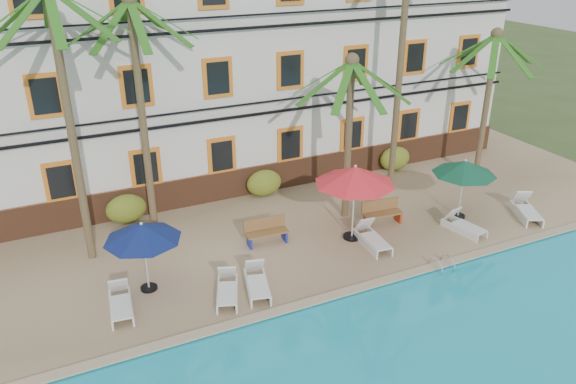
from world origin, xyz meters
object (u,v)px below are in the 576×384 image
palm_b (139,86)px  palm_c (350,113)px  pool_ladder (441,267)px  palm_e (489,83)px  lounger_d (372,238)px  lounger_e (463,225)px  palm_a (65,94)px  lounger_c (257,282)px  lounger_f (526,210)px  palm_d (403,33)px  umbrella_green (465,168)px  umbrella_red (355,176)px  bench_left (266,231)px  umbrella_blue (142,232)px  lounger_a (121,303)px  bench_right (382,212)px

palm_b → palm_c: palm_b is taller
pool_ladder → palm_e: bearing=40.3°
lounger_d → lounger_e: (3.56, -0.58, -0.02)m
palm_a → lounger_c: 7.99m
lounger_e → lounger_f: size_ratio=0.89×
palm_d → pool_ladder: (-2.06, -5.88, -6.48)m
palm_b → lounger_e: bearing=-27.0°
palm_b → palm_e: 14.13m
palm_e → umbrella_green: (-3.30, -2.68, -2.22)m
palm_b → umbrella_red: (6.18, -3.83, -2.89)m
bench_left → pool_ladder: size_ratio=2.06×
umbrella_red → umbrella_green: umbrella_red is taller
umbrella_green → pool_ladder: bearing=-138.3°
palm_b → palm_c: bearing=-17.9°
umbrella_blue → umbrella_red: size_ratio=0.82×
palm_e → lounger_e: 6.69m
lounger_d → pool_ladder: bearing=-59.7°
palm_a → lounger_a: size_ratio=4.99×
lounger_e → palm_c: bearing=137.9°
lounger_a → palm_e: bearing=11.1°
palm_a → lounger_f: (15.45, -4.02, -5.31)m
palm_d → lounger_d: bearing=-132.1°
bench_right → palm_d: bearing=49.4°
lounger_c → umbrella_red: bearing=19.8°
palm_a → pool_ladder: bearing=-28.5°
lounger_a → lounger_e: size_ratio=1.02×
bench_left → pool_ladder: (4.52, -3.92, -0.47)m
palm_e → palm_b: bearing=174.0°
pool_ladder → umbrella_red: bearing=119.1°
lounger_d → lounger_f: (6.54, -0.68, 0.01)m
bench_right → lounger_a: bearing=-172.4°
lounger_a → bench_left: 5.63m
palm_c → pool_ladder: 6.18m
palm_e → lounger_c: palm_e is taller
palm_c → lounger_e: (3.25, -2.93, -3.82)m
umbrella_blue → lounger_a: 2.08m
lounger_a → umbrella_red: bearing=5.7°
umbrella_green → lounger_d: bearing=-174.5°
umbrella_red → lounger_e: (3.91, -1.32, -2.15)m
palm_d → umbrella_blue: (-10.95, -3.03, -4.52)m
palm_c → bench_right: 3.88m
lounger_f → bench_left: bench_left is taller
bench_left → palm_e: bearing=7.2°
pool_ladder → palm_d: bearing=70.7°
palm_b → lounger_a: 7.14m
palm_e → umbrella_blue: 15.46m
palm_c → pool_ladder: (0.97, -4.54, -4.07)m
palm_c → bench_right: bearing=-50.8°
palm_c → lounger_c: 7.00m
palm_d → pool_ladder: bearing=-109.3°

